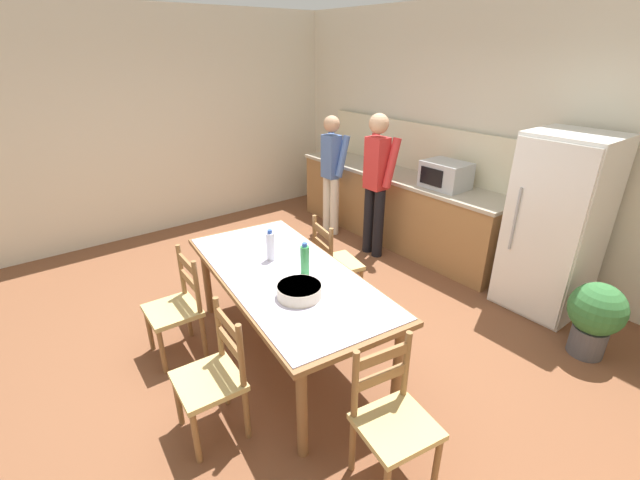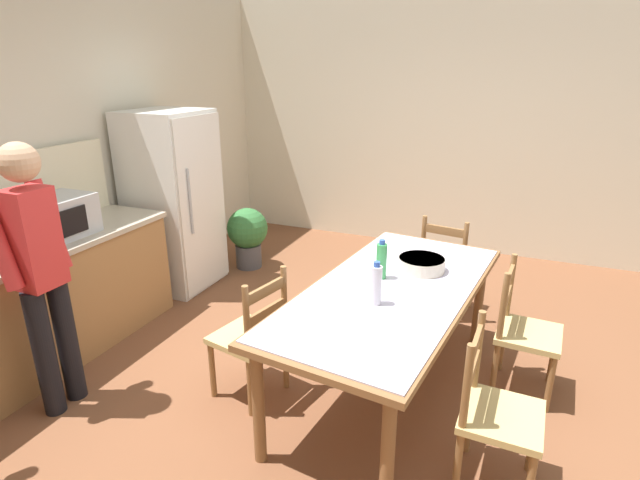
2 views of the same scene
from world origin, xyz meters
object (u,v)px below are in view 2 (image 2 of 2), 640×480
refrigerator (174,201)px  person_at_counter (39,268)px  chair_head_end (446,266)px  potted_plant (248,234)px  chair_side_near_left (494,413)px  bottle_near_centre (376,285)px  bottle_off_centre (381,261)px  chair_side_far_left (252,336)px  dining_table (391,298)px  microwave (56,217)px  serving_bowl (421,263)px  chair_side_near_right (523,331)px

refrigerator → person_at_counter: (-1.89, -0.50, 0.11)m
chair_head_end → potted_plant: chair_head_end is taller
refrigerator → chair_side_near_left: bearing=-115.4°
bottle_near_centre → bottle_off_centre: bearing=11.2°
chair_side_near_left → chair_side_far_left: bearing=85.5°
refrigerator → dining_table: (-0.93, -2.43, -0.16)m
microwave → dining_table: (0.37, -2.45, -0.36)m
dining_table → chair_head_end: bearing=-6.8°
bottle_near_centre → chair_head_end: bearing=-6.8°
serving_bowl → chair_side_far_left: bearing=128.1°
microwave → potted_plant: (1.94, -0.45, -0.68)m
serving_bowl → chair_head_end: (0.98, -0.04, -0.39)m
bottle_near_centre → chair_side_near_right: bottle_near_centre is taller
refrigerator → serving_bowl: refrigerator is taller
refrigerator → bottle_near_centre: bearing=-116.4°
microwave → bottle_near_centre: size_ratio=1.85×
person_at_counter → serving_bowl: bearing=-147.4°
refrigerator → chair_head_end: 2.66m
chair_side_near_right → chair_side_far_left: same height
microwave → bottle_off_centre: 2.40m
refrigerator → potted_plant: (0.64, -0.43, -0.48)m
refrigerator → microwave: size_ratio=3.46×
bottle_off_centre → refrigerator: bearing=70.8°
dining_table → bottle_off_centre: bearing=42.0°
microwave → chair_head_end: size_ratio=0.55×
chair_side_near_left → chair_side_near_right: bearing=-4.6°
chair_head_end → dining_table: bearing=92.8°
chair_side_far_left → potted_plant: chair_side_far_left is taller
serving_bowl → chair_side_near_left: 1.16m
bottle_off_centre → chair_side_near_left: bearing=-129.9°
serving_bowl → potted_plant: 2.48m
refrigerator → microwave: 1.32m
chair_side_near_right → person_at_counter: bearing=119.8°
refrigerator → chair_side_near_left: size_ratio=1.90×
chair_side_near_left → chair_side_far_left: same height
potted_plant → serving_bowl: bearing=-119.8°
refrigerator → serving_bowl: bearing=-102.7°
microwave → person_at_counter: 0.79m
serving_bowl → bottle_near_centre: bearing=166.7°
serving_bowl → potted_plant: size_ratio=0.48×
microwave → dining_table: bearing=-81.4°
chair_head_end → person_at_counter: 3.14m
chair_side_near_right → potted_plant: size_ratio=1.36×
bottle_off_centre → chair_side_near_left: size_ratio=0.30×
chair_head_end → microwave: bearing=42.6°
refrigerator → microwave: (-1.30, 0.02, 0.20)m
dining_table → bottle_near_centre: size_ratio=8.14×
dining_table → chair_head_end: size_ratio=2.41×
refrigerator → dining_table: refrigerator is taller
microwave → bottle_near_centre: (0.11, -2.42, -0.16)m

